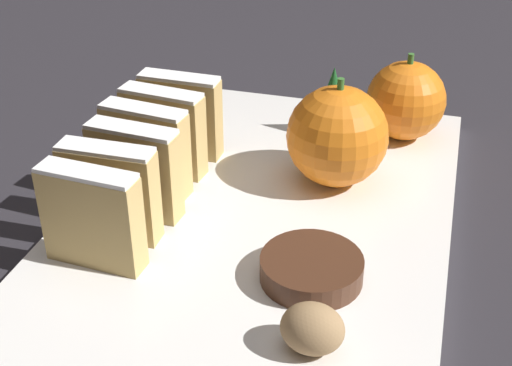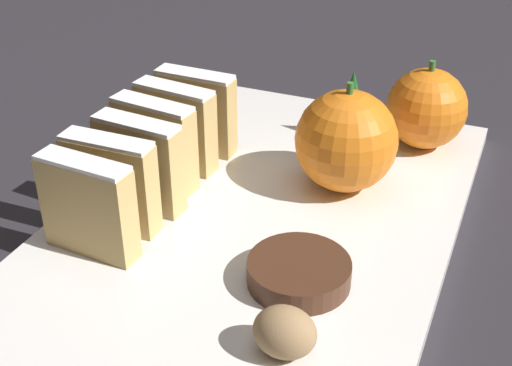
# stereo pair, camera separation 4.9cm
# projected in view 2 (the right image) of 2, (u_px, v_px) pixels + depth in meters

# --- Properties ---
(ground_plane) EXTENTS (6.00, 6.00, 0.00)m
(ground_plane) POSITION_uv_depth(u_px,v_px,m) (256.00, 233.00, 0.51)
(ground_plane) COLOR #28262B
(serving_platter) EXTENTS (0.27, 0.42, 0.01)m
(serving_platter) POSITION_uv_depth(u_px,v_px,m) (256.00, 226.00, 0.51)
(serving_platter) COLOR white
(serving_platter) RESTS_ON ground_plane
(stollen_slice_front) EXTENTS (0.07, 0.02, 0.07)m
(stollen_slice_front) POSITION_uv_depth(u_px,v_px,m) (88.00, 207.00, 0.46)
(stollen_slice_front) COLOR tan
(stollen_slice_front) RESTS_ON serving_platter
(stollen_slice_second) EXTENTS (0.07, 0.02, 0.07)m
(stollen_slice_second) POSITION_uv_depth(u_px,v_px,m) (111.00, 183.00, 0.48)
(stollen_slice_second) COLOR tan
(stollen_slice_second) RESTS_ON serving_platter
(stollen_slice_third) EXTENTS (0.07, 0.02, 0.07)m
(stollen_slice_third) POSITION_uv_depth(u_px,v_px,m) (139.00, 164.00, 0.51)
(stollen_slice_third) COLOR tan
(stollen_slice_third) RESTS_ON serving_platter
(stollen_slice_fourth) EXTENTS (0.07, 0.03, 0.07)m
(stollen_slice_fourth) POSITION_uv_depth(u_px,v_px,m) (155.00, 144.00, 0.53)
(stollen_slice_fourth) COLOR tan
(stollen_slice_fourth) RESTS_ON serving_platter
(stollen_slice_fifth) EXTENTS (0.07, 0.03, 0.07)m
(stollen_slice_fifth) POSITION_uv_depth(u_px,v_px,m) (176.00, 127.00, 0.56)
(stollen_slice_fifth) COLOR tan
(stollen_slice_fifth) RESTS_ON serving_platter
(stollen_slice_sixth) EXTENTS (0.07, 0.02, 0.07)m
(stollen_slice_sixth) POSITION_uv_depth(u_px,v_px,m) (196.00, 112.00, 0.58)
(stollen_slice_sixth) COLOR tan
(stollen_slice_sixth) RESTS_ON serving_platter
(orange_near) EXTENTS (0.08, 0.08, 0.08)m
(orange_near) POSITION_uv_depth(u_px,v_px,m) (346.00, 141.00, 0.53)
(orange_near) COLOR orange
(orange_near) RESTS_ON serving_platter
(orange_far) EXTENTS (0.07, 0.07, 0.07)m
(orange_far) POSITION_uv_depth(u_px,v_px,m) (426.00, 108.00, 0.59)
(orange_far) COLOR orange
(orange_far) RESTS_ON serving_platter
(walnut) EXTENTS (0.04, 0.03, 0.03)m
(walnut) POSITION_uv_depth(u_px,v_px,m) (285.00, 332.00, 0.39)
(walnut) COLOR #9E7A51
(walnut) RESTS_ON serving_platter
(chocolate_cookie) EXTENTS (0.07, 0.07, 0.02)m
(chocolate_cookie) POSITION_uv_depth(u_px,v_px,m) (299.00, 272.00, 0.44)
(chocolate_cookie) COLOR #472819
(chocolate_cookie) RESTS_ON serving_platter
(evergreen_sprig) EXTENTS (0.04, 0.04, 0.06)m
(evergreen_sprig) POSITION_uv_depth(u_px,v_px,m) (352.00, 105.00, 0.60)
(evergreen_sprig) COLOR #195623
(evergreen_sprig) RESTS_ON serving_platter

